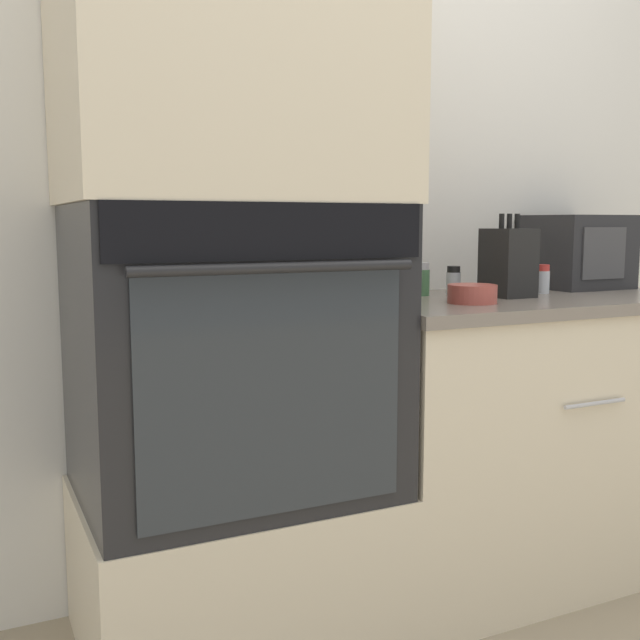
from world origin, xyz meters
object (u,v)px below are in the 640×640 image
(knife_block, at_px, (508,262))
(condiment_jar_far, at_px, (421,279))
(condiment_jar_mid, at_px, (453,281))
(wall_oven, at_px, (232,350))
(bowl, at_px, (472,294))
(microwave, at_px, (577,252))
(condiment_jar_near, at_px, (542,279))

(knife_block, xyz_separation_m, condiment_jar_far, (-0.22, 0.14, -0.05))
(knife_block, bearing_deg, condiment_jar_mid, 128.67)
(wall_oven, distance_m, knife_block, 0.91)
(bowl, height_order, condiment_jar_mid, condiment_jar_mid)
(microwave, relative_size, condiment_jar_near, 3.26)
(wall_oven, xyz_separation_m, condiment_jar_near, (1.07, 0.04, 0.15))
(wall_oven, distance_m, bowl, 0.70)
(wall_oven, relative_size, condiment_jar_mid, 8.60)
(wall_oven, height_order, condiment_jar_far, wall_oven)
(bowl, bearing_deg, microwave, 21.65)
(microwave, distance_m, condiment_jar_near, 0.28)
(knife_block, relative_size, condiment_jar_mid, 2.82)
(condiment_jar_near, height_order, condiment_jar_mid, condiment_jar_near)
(knife_block, relative_size, condiment_jar_near, 2.74)
(condiment_jar_far, bearing_deg, bowl, -88.29)
(bowl, relative_size, condiment_jar_far, 1.35)
(microwave, height_order, condiment_jar_near, microwave)
(wall_oven, xyz_separation_m, condiment_jar_far, (0.67, 0.15, 0.15))
(knife_block, xyz_separation_m, condiment_jar_mid, (-0.11, 0.13, -0.06))
(wall_oven, height_order, knife_block, wall_oven)
(condiment_jar_mid, bearing_deg, condiment_jar_far, 174.34)
(knife_block, bearing_deg, condiment_jar_near, 12.63)
(microwave, height_order, bowl, microwave)
(microwave, bearing_deg, condiment_jar_far, -179.70)
(wall_oven, height_order, condiment_jar_mid, wall_oven)
(microwave, height_order, condiment_jar_mid, microwave)
(microwave, bearing_deg, condiment_jar_near, -156.63)
(bowl, bearing_deg, condiment_jar_near, 20.51)
(knife_block, distance_m, condiment_jar_far, 0.27)
(wall_oven, height_order, condiment_jar_near, wall_oven)
(bowl, distance_m, condiment_jar_mid, 0.26)
(microwave, xyz_separation_m, knife_block, (-0.42, -0.15, -0.02))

